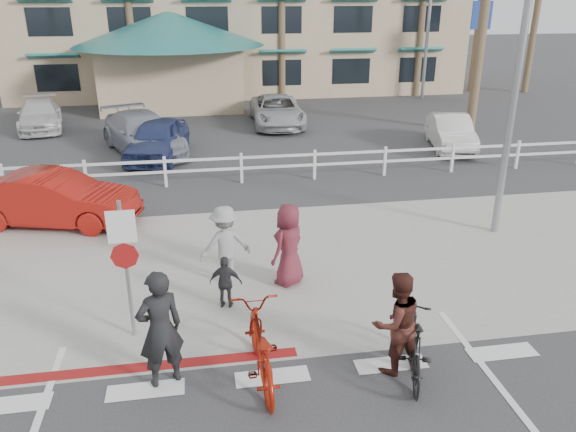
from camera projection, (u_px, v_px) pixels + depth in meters
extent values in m
plane|color=#333335|center=(278.00, 402.00, 8.52)|extent=(140.00, 140.00, 0.00)
cube|color=gray|center=(248.00, 268.00, 12.63)|extent=(22.00, 7.00, 0.01)
cube|color=#333335|center=(234.00, 205.00, 16.29)|extent=(40.00, 5.00, 0.01)
cube|color=#333335|center=(218.00, 130.00, 24.97)|extent=(50.00, 16.00, 0.01)
cube|color=maroon|center=(85.00, 373.00, 9.15)|extent=(7.00, 0.25, 0.02)
imported|color=maroon|center=(260.00, 347.00, 8.84)|extent=(0.83, 2.24, 1.17)
imported|color=black|center=(160.00, 329.00, 8.58)|extent=(0.85, 0.71, 1.98)
imported|color=black|center=(414.00, 346.00, 8.95)|extent=(1.01, 1.89, 1.09)
imported|color=#421E17|center=(396.00, 323.00, 8.94)|extent=(0.99, 0.85, 1.77)
imported|color=gray|center=(225.00, 244.00, 11.79)|extent=(1.19, 0.82, 1.70)
imported|color=#2B2B2E|center=(226.00, 282.00, 10.88)|extent=(0.68, 0.40, 1.09)
imported|color=maroon|center=(289.00, 245.00, 11.65)|extent=(1.02, 1.02, 1.78)
imported|color=maroon|center=(54.00, 199.00, 14.73)|extent=(4.56, 2.55, 1.42)
imported|color=gray|center=(143.00, 133.00, 21.32)|extent=(3.88, 5.57, 1.50)
imported|color=navy|center=(158.00, 139.00, 20.60)|extent=(2.58, 4.53, 1.45)
imported|color=silver|center=(451.00, 132.00, 21.90)|extent=(2.25, 4.16, 1.30)
imported|color=silver|center=(40.00, 115.00, 24.98)|extent=(2.57, 4.60, 1.26)
imported|color=#A3A4A7|center=(277.00, 111.00, 25.66)|extent=(2.41, 4.93, 1.35)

